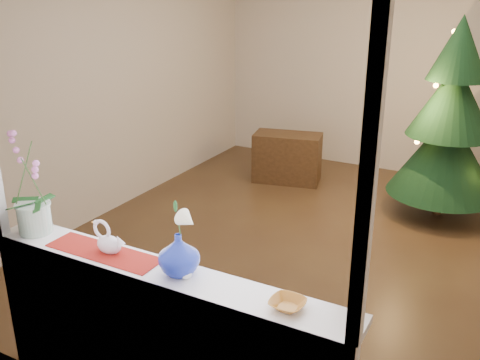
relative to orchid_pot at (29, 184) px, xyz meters
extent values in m
plane|color=#392517|center=(0.92, 2.36, -1.23)|extent=(5.00, 5.00, 0.00)
cube|color=beige|center=(0.92, 4.86, 0.12)|extent=(4.50, 0.10, 2.70)
cube|color=beige|center=(0.92, -0.14, 0.12)|extent=(4.50, 0.10, 2.70)
cube|color=beige|center=(-1.33, 2.36, 0.12)|extent=(0.10, 5.00, 2.70)
cube|color=white|center=(0.92, -0.10, -0.79)|extent=(2.20, 0.08, 0.88)
cube|color=white|center=(0.92, -0.01, -0.33)|extent=(2.20, 0.26, 0.04)
cube|color=maroon|center=(0.54, -0.01, -0.31)|extent=(0.70, 0.20, 0.01)
imported|color=navy|center=(1.04, 0.01, -0.18)|extent=(0.30, 0.30, 0.26)
sphere|color=white|center=(1.10, -0.02, -0.28)|extent=(0.08, 0.08, 0.06)
imported|color=#A46722|center=(1.65, -0.01, -0.29)|extent=(0.15, 0.15, 0.04)
cube|color=black|center=(-0.02, 3.82, -0.93)|extent=(0.88, 0.58, 0.61)
camera|label=1|loc=(2.47, -1.97, 1.10)|focal=40.00mm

